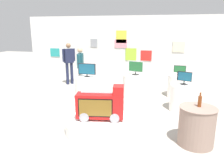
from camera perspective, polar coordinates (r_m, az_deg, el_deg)
ground_plane at (r=5.26m, az=-0.58°, el=-12.10°), size 30.00×30.00×0.00m
back_wall_display at (r=9.58m, az=7.06°, el=8.73°), size 10.32×0.13×2.84m
main_display_pedestal at (r=5.26m, az=-3.03°, el=-10.46°), size 1.63×1.63×0.27m
novelty_firetruck_tv at (r=5.07m, az=-2.87°, el=-5.69°), size 1.12×0.54×0.82m
display_pedestal_left_rear at (r=6.69m, az=17.85°, el=-3.36°), size 0.74×0.74×0.77m
tv_on_left_rear at (r=6.54m, az=18.26°, el=1.60°), size 0.40×0.20×0.37m
display_pedestal_center_rear at (r=7.96m, az=16.85°, el=-0.49°), size 0.75×0.75×0.77m
tv_on_center_rear at (r=7.84m, az=17.16°, el=3.56°), size 0.40×0.16×0.33m
display_pedestal_right_rear at (r=7.41m, az=-6.40°, el=-1.04°), size 0.80×0.80×0.77m
tv_on_right_rear at (r=7.26m, az=-6.55°, el=3.77°), size 0.60×0.17×0.44m
display_pedestal_far_right at (r=7.71m, az=6.02°, el=-0.42°), size 0.88×0.88×0.77m
tv_on_far_right at (r=7.57m, az=6.15°, el=4.30°), size 0.53×0.23×0.47m
side_table_round at (r=4.86m, az=21.06°, el=-10.05°), size 0.74×0.74×0.81m
bottle_on_side_table at (r=4.72m, az=21.79°, el=-4.11°), size 0.07×0.07×0.30m
shopper_browsing_near_truck at (r=9.46m, az=-11.08°, el=6.04°), size 0.41×0.43×1.73m
shopper_browsing_rear at (r=8.61m, az=-8.16°, el=4.88°), size 0.28×0.55×1.62m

